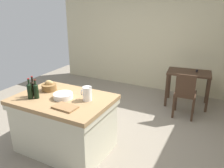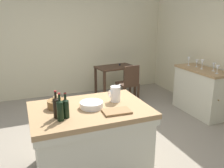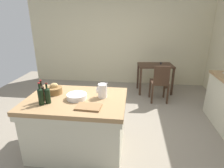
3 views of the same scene
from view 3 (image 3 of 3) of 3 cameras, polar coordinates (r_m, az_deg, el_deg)
name	(u,v)px [view 3 (image 3 of 3)]	position (r m, az deg, el deg)	size (l,w,h in m)	color
ground_plane	(107,127)	(3.58, -1.59, -13.18)	(6.76, 6.76, 0.00)	gray
wall_back	(119,40)	(5.61, 2.21, 13.36)	(5.32, 0.12, 2.60)	beige
island_table	(78,123)	(2.89, -10.55, -11.57)	(1.42, 0.99, 0.86)	#99754C
writing_desk	(155,69)	(5.07, 13.15, 4.44)	(0.96, 0.66, 0.81)	#3D281C
wooden_chair	(160,82)	(4.52, 14.52, 0.63)	(0.43, 0.43, 0.92)	#3D281C
pitcher	(102,91)	(2.66, -2.94, -2.01)	(0.17, 0.13, 0.24)	white
wash_bowl	(77,96)	(2.67, -10.76, -3.77)	(0.28, 0.28, 0.07)	white
bread_basket	(54,90)	(2.93, -17.30, -1.73)	(0.23, 0.23, 0.17)	brown
cutting_board	(89,107)	(2.41, -7.22, -7.01)	(0.32, 0.20, 0.02)	olive
wine_bottle_dark	(48,95)	(2.62, -19.22, -3.21)	(0.07, 0.07, 0.29)	black
wine_bottle_amber	(42,93)	(2.69, -20.71, -2.59)	(0.07, 0.07, 0.31)	black
wine_bottle_green	(41,96)	(2.60, -21.10, -3.39)	(0.07, 0.07, 0.31)	black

